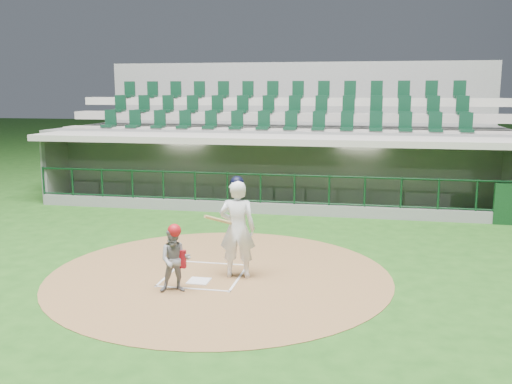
{
  "coord_description": "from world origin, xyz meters",
  "views": [
    {
      "loc": [
        3.31,
        -11.33,
        3.85
      ],
      "look_at": [
        0.52,
        2.6,
        1.3
      ],
      "focal_mm": 40.0,
      "sensor_mm": 36.0,
      "label": 1
    }
  ],
  "objects": [
    {
      "name": "catcher",
      "position": [
        -0.27,
        -1.34,
        0.67
      ],
      "size": [
        0.72,
        0.63,
        1.34
      ],
      "color": "gray",
      "rests_on": "dirt_circle"
    },
    {
      "name": "dirt_circle",
      "position": [
        0.3,
        -0.2,
        0.01
      ],
      "size": [
        7.2,
        7.2,
        0.01
      ],
      "primitive_type": "cylinder",
      "color": "brown",
      "rests_on": "ground"
    },
    {
      "name": "batter",
      "position": [
        0.7,
        -0.24,
        1.06
      ],
      "size": [
        0.93,
        0.92,
        2.12
      ],
      "color": "white",
      "rests_on": "dirt_circle"
    },
    {
      "name": "batter_box_chalk",
      "position": [
        0.0,
        -0.3,
        0.02
      ],
      "size": [
        1.55,
        1.8,
        0.01
      ],
      "color": "silver",
      "rests_on": "ground"
    },
    {
      "name": "dugout_structure",
      "position": [
        0.08,
        7.81,
        0.96
      ],
      "size": [
        16.4,
        3.7,
        3.0
      ],
      "color": "gray",
      "rests_on": "ground"
    },
    {
      "name": "home_plate",
      "position": [
        0.0,
        -0.7,
        0.02
      ],
      "size": [
        0.43,
        0.43,
        0.02
      ],
      "primitive_type": "cube",
      "color": "white",
      "rests_on": "dirt_circle"
    },
    {
      "name": "seating_deck",
      "position": [
        0.0,
        10.91,
        1.42
      ],
      "size": [
        17.0,
        6.72,
        5.15
      ],
      "color": "slate",
      "rests_on": "ground"
    },
    {
      "name": "ground",
      "position": [
        0.0,
        0.0,
        0.0
      ],
      "size": [
        120.0,
        120.0,
        0.0
      ],
      "primitive_type": "plane",
      "color": "#1D4B15",
      "rests_on": "ground"
    }
  ]
}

